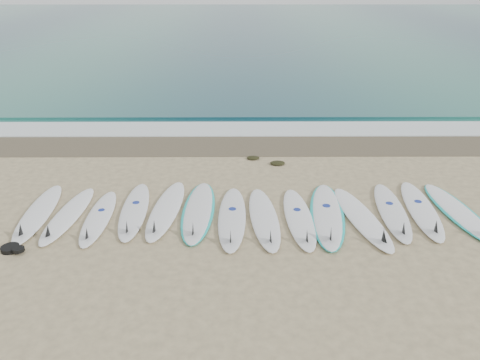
{
  "coord_description": "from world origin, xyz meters",
  "views": [
    {
      "loc": [
        -0.2,
        -8.34,
        4.57
      ],
      "look_at": [
        -0.15,
        0.84,
        0.4
      ],
      "focal_mm": 35.0,
      "sensor_mm": 36.0,
      "label": 1
    }
  ],
  "objects_px": {
    "surfboard_7": "(264,219)",
    "leash_coil": "(12,249)",
    "surfboard_0": "(38,213)",
    "surfboard_13": "(459,212)"
  },
  "relations": [
    {
      "from": "surfboard_7",
      "to": "leash_coil",
      "type": "distance_m",
      "value": 4.64
    },
    {
      "from": "surfboard_0",
      "to": "surfboard_13",
      "type": "bearing_deg",
      "value": -2.94
    },
    {
      "from": "surfboard_0",
      "to": "leash_coil",
      "type": "relative_size",
      "value": 5.67
    },
    {
      "from": "surfboard_13",
      "to": "surfboard_7",
      "type": "bearing_deg",
      "value": 178.47
    },
    {
      "from": "surfboard_7",
      "to": "surfboard_13",
      "type": "xyz_separation_m",
      "value": [
        3.97,
        0.27,
        -0.01
      ]
    },
    {
      "from": "surfboard_7",
      "to": "leash_coil",
      "type": "bearing_deg",
      "value": -171.0
    },
    {
      "from": "surfboard_7",
      "to": "leash_coil",
      "type": "height_order",
      "value": "surfboard_7"
    },
    {
      "from": "surfboard_7",
      "to": "surfboard_13",
      "type": "relative_size",
      "value": 0.98
    },
    {
      "from": "surfboard_13",
      "to": "leash_coil",
      "type": "bearing_deg",
      "value": -176.59
    },
    {
      "from": "surfboard_0",
      "to": "leash_coil",
      "type": "height_order",
      "value": "surfboard_0"
    }
  ]
}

